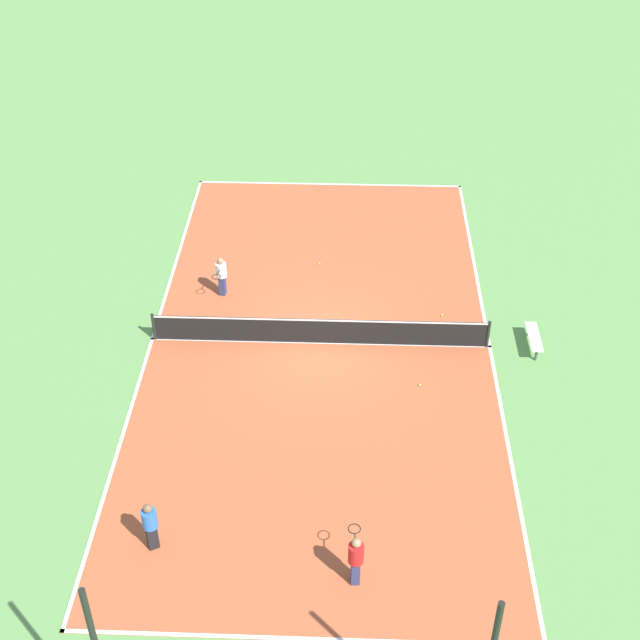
# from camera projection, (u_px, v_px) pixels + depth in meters

# --- Properties ---
(ground_plane) EXTENTS (80.00, 80.00, 0.00)m
(ground_plane) POSITION_uv_depth(u_px,v_px,m) (320.00, 343.00, 27.80)
(ground_plane) COLOR #60934C
(court_surface) EXTENTS (10.65, 21.06, 0.02)m
(court_surface) POSITION_uv_depth(u_px,v_px,m) (320.00, 343.00, 27.80)
(court_surface) COLOR #B75633
(court_surface) RESTS_ON ground_plane
(tennis_net) EXTENTS (10.45, 0.10, 0.95)m
(tennis_net) POSITION_uv_depth(u_px,v_px,m) (320.00, 330.00, 27.50)
(tennis_net) COLOR black
(tennis_net) RESTS_ON court_surface
(bench) EXTENTS (0.36, 1.49, 0.45)m
(bench) POSITION_uv_depth(u_px,v_px,m) (534.00, 338.00, 27.39)
(bench) COLOR silver
(bench) RESTS_ON ground_plane
(player_coach_red) EXTENTS (0.40, 0.95, 1.46)m
(player_coach_red) POSITION_uv_depth(u_px,v_px,m) (356.00, 558.00, 20.11)
(player_coach_red) COLOR navy
(player_coach_red) RESTS_ON court_surface
(player_near_blue) EXTENTS (0.49, 0.49, 1.45)m
(player_near_blue) POSITION_uv_depth(u_px,v_px,m) (150.00, 524.00, 20.91)
(player_near_blue) COLOR black
(player_near_blue) RESTS_ON court_surface
(player_near_white) EXTENTS (0.45, 0.97, 1.42)m
(player_near_white) POSITION_uv_depth(u_px,v_px,m) (221.00, 274.00, 29.44)
(player_near_white) COLOR navy
(player_near_white) RESTS_ON court_surface
(tennis_ball_midcourt) EXTENTS (0.07, 0.07, 0.07)m
(tennis_ball_midcourt) POSITION_uv_depth(u_px,v_px,m) (420.00, 385.00, 26.11)
(tennis_ball_midcourt) COLOR #CCE033
(tennis_ball_midcourt) RESTS_ON court_surface
(tennis_ball_left_sideline) EXTENTS (0.07, 0.07, 0.07)m
(tennis_ball_left_sideline) POSITION_uv_depth(u_px,v_px,m) (319.00, 264.00, 31.37)
(tennis_ball_left_sideline) COLOR #CCE033
(tennis_ball_left_sideline) RESTS_ON court_surface
(tennis_ball_right_alley) EXTENTS (0.07, 0.07, 0.07)m
(tennis_ball_right_alley) POSITION_uv_depth(u_px,v_px,m) (358.00, 329.00, 28.28)
(tennis_ball_right_alley) COLOR #CCE033
(tennis_ball_right_alley) RESTS_ON court_surface
(tennis_ball_far_baseline) EXTENTS (0.07, 0.07, 0.07)m
(tennis_ball_far_baseline) POSITION_uv_depth(u_px,v_px,m) (442.00, 315.00, 28.89)
(tennis_ball_far_baseline) COLOR #CCE033
(tennis_ball_far_baseline) RESTS_ON court_surface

